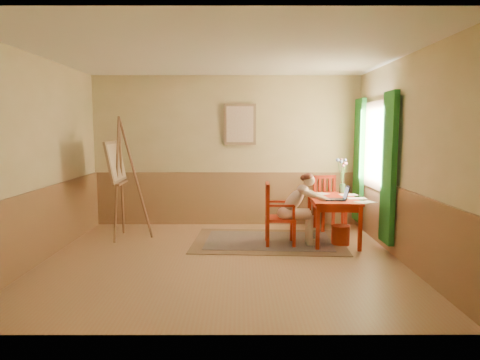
{
  "coord_description": "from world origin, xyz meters",
  "views": [
    {
      "loc": [
        0.24,
        -5.87,
        1.81
      ],
      "look_at": [
        0.25,
        0.55,
        1.05
      ],
      "focal_mm": 32.22,
      "sensor_mm": 36.0,
      "label": 1
    }
  ],
  "objects_px": {
    "figure": "(299,205)",
    "table": "(333,203)",
    "easel": "(118,167)",
    "chair_left": "(277,214)",
    "laptop": "(338,197)",
    "chair_back": "(327,203)"
  },
  "relations": [
    {
      "from": "figure",
      "to": "laptop",
      "type": "relative_size",
      "value": 3.03
    },
    {
      "from": "figure",
      "to": "table",
      "type": "bearing_deg",
      "value": 19.77
    },
    {
      "from": "chair_back",
      "to": "laptop",
      "type": "height_order",
      "value": "chair_back"
    },
    {
      "from": "chair_left",
      "to": "figure",
      "type": "xyz_separation_m",
      "value": [
        0.34,
        0.0,
        0.14
      ]
    },
    {
      "from": "chair_left",
      "to": "laptop",
      "type": "distance_m",
      "value": 0.98
    },
    {
      "from": "chair_back",
      "to": "figure",
      "type": "height_order",
      "value": "figure"
    },
    {
      "from": "chair_back",
      "to": "laptop",
      "type": "relative_size",
      "value": 2.58
    },
    {
      "from": "figure",
      "to": "laptop",
      "type": "bearing_deg",
      "value": -4.78
    },
    {
      "from": "easel",
      "to": "chair_left",
      "type": "bearing_deg",
      "value": -9.66
    },
    {
      "from": "chair_left",
      "to": "easel",
      "type": "height_order",
      "value": "easel"
    },
    {
      "from": "table",
      "to": "figure",
      "type": "bearing_deg",
      "value": -160.23
    },
    {
      "from": "chair_left",
      "to": "laptop",
      "type": "xyz_separation_m",
      "value": [
        0.94,
        -0.05,
        0.27
      ]
    },
    {
      "from": "table",
      "to": "chair_left",
      "type": "height_order",
      "value": "chair_left"
    },
    {
      "from": "chair_back",
      "to": "easel",
      "type": "bearing_deg",
      "value": -169.64
    },
    {
      "from": "chair_back",
      "to": "table",
      "type": "bearing_deg",
      "value": -96.0
    },
    {
      "from": "figure",
      "to": "easel",
      "type": "height_order",
      "value": "easel"
    },
    {
      "from": "chair_back",
      "to": "laptop",
      "type": "bearing_deg",
      "value": -93.52
    },
    {
      "from": "laptop",
      "to": "table",
      "type": "bearing_deg",
      "value": 95.0
    },
    {
      "from": "table",
      "to": "chair_back",
      "type": "bearing_deg",
      "value": 84.0
    },
    {
      "from": "table",
      "to": "laptop",
      "type": "xyz_separation_m",
      "value": [
        0.02,
        -0.26,
        0.13
      ]
    },
    {
      "from": "chair_back",
      "to": "figure",
      "type": "relative_size",
      "value": 0.85
    },
    {
      "from": "laptop",
      "to": "chair_left",
      "type": "bearing_deg",
      "value": 177.0
    }
  ]
}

